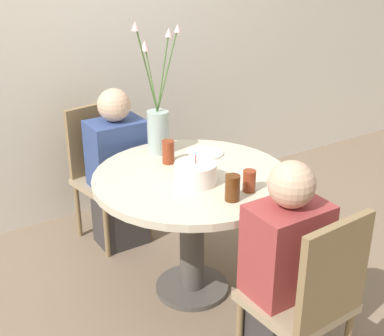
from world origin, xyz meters
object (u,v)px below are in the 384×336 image
flower_vase (158,123)px  drink_glass_1 (249,181)px  side_plate (205,153)px  person_woman (118,174)px  chair_far_back (104,167)px  chair_right_flank (311,295)px  drink_glass_2 (232,188)px  drink_glass_0 (168,152)px  person_boy (284,277)px  birthday_cake (196,173)px

flower_vase → drink_glass_1: 0.70m
flower_vase → side_plate: (0.21, -0.16, -0.18)m
person_woman → chair_far_back: bearing=99.3°
chair_right_flank → drink_glass_2: size_ratio=6.99×
drink_glass_0 → drink_glass_2: size_ratio=1.03×
side_plate → drink_glass_0: size_ratio=1.65×
person_boy → birthday_cake: bearing=97.1°
flower_vase → person_boy: flower_vase is taller
chair_right_flank → person_woman: 1.55m
chair_far_back → chair_right_flank: bearing=-93.0°
chair_far_back → person_woman: 0.16m
chair_right_flank → person_boy: (-0.01, 0.16, -0.00)m
birthday_cake → drink_glass_0: (0.01, 0.29, 0.01)m
chair_right_flank → person_boy: size_ratio=0.85×
birthday_cake → flower_vase: 0.48m
chair_right_flank → birthday_cake: bearing=-87.0°
side_plate → drink_glass_2: 0.59m
birthday_cake → person_woman: 0.83m
side_plate → person_woman: (-0.33, 0.48, -0.24)m
birthday_cake → side_plate: (0.25, 0.30, -0.05)m
person_boy → person_woman: bearing=96.3°
person_woman → chair_right_flank: bearing=-84.0°
chair_far_back → side_plate: bearing=-70.2°
chair_far_back → person_woman: bearing=-90.0°
drink_glass_2 → person_woman: person_woman is taller
person_woman → person_boy: bearing=-83.7°
flower_vase → person_woman: bearing=110.2°
birthday_cake → person_boy: size_ratio=0.21×
chair_right_flank → birthday_cake: (-0.09, 0.77, 0.29)m
drink_glass_0 → chair_far_back: bearing=100.2°
flower_vase → chair_far_back: bearing=106.7°
birthday_cake → person_boy: bearing=-82.9°
chair_far_back → person_woman: size_ratio=0.85×
flower_vase → drink_glass_1: size_ratio=7.10×
chair_far_back → drink_glass_1: size_ratio=8.18×
chair_right_flank → flower_vase: 1.29m
flower_vase → side_plate: 0.32m
side_plate → drink_glass_2: size_ratio=1.70×
birthday_cake → side_plate: size_ratio=1.00×
chair_far_back → drink_glass_1: 1.22m
side_plate → person_boy: size_ratio=0.21×
chair_right_flank → drink_glass_1: chair_right_flank is taller
flower_vase → drink_glass_0: size_ratio=5.90×
chair_far_back → drink_glass_0: size_ratio=6.81×
chair_far_back → birthday_cake: 0.98m
side_plate → person_woman: bearing=124.4°
person_boy → drink_glass_1: bearing=76.3°
chair_far_back → drink_glass_2: bearing=-92.2°
birthday_cake → chair_right_flank: bearing=-83.7°
chair_right_flank → flower_vase: bearing=-91.2°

